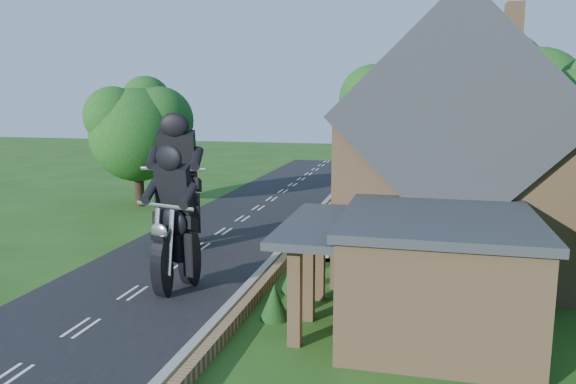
% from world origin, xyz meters
% --- Properties ---
extents(ground, '(120.00, 120.00, 0.00)m').
position_xyz_m(ground, '(0.00, 0.00, 0.00)').
color(ground, '#1F4914').
rests_on(ground, ground).
extents(road, '(7.00, 80.00, 0.02)m').
position_xyz_m(road, '(0.00, 0.00, 0.01)').
color(road, black).
rests_on(road, ground).
extents(kerb, '(0.30, 80.00, 0.12)m').
position_xyz_m(kerb, '(3.65, 0.00, 0.06)').
color(kerb, gray).
rests_on(kerb, ground).
extents(garden_wall, '(0.30, 22.00, 0.40)m').
position_xyz_m(garden_wall, '(4.30, 5.00, 0.20)').
color(garden_wall, '#9A744E').
rests_on(garden_wall, ground).
extents(house, '(9.54, 8.64, 10.24)m').
position_xyz_m(house, '(10.49, 6.00, 4.34)').
color(house, '#9A744E').
rests_on(house, ground).
extents(annex, '(7.05, 5.94, 3.44)m').
position_xyz_m(annex, '(9.87, -0.80, 1.77)').
color(annex, '#9A744E').
rests_on(annex, ground).
extents(tree_behind_house, '(7.81, 7.20, 10.08)m').
position_xyz_m(tree_behind_house, '(14.18, 16.14, 6.23)').
color(tree_behind_house, black).
rests_on(tree_behind_house, ground).
extents(tree_behind_left, '(6.94, 6.40, 9.16)m').
position_xyz_m(tree_behind_left, '(8.16, 17.13, 5.73)').
color(tree_behind_left, black).
rests_on(tree_behind_left, ground).
extents(tree_far_road, '(6.08, 5.60, 7.84)m').
position_xyz_m(tree_far_road, '(-6.86, 14.11, 4.84)').
color(tree_far_road, black).
rests_on(tree_far_road, ground).
extents(shrub_a, '(0.90, 0.90, 1.10)m').
position_xyz_m(shrub_a, '(5.30, -1.00, 0.55)').
color(shrub_a, black).
rests_on(shrub_a, ground).
extents(shrub_b, '(0.90, 0.90, 1.10)m').
position_xyz_m(shrub_b, '(5.30, 1.50, 0.55)').
color(shrub_b, black).
rests_on(shrub_b, ground).
extents(shrub_c, '(0.90, 0.90, 1.10)m').
position_xyz_m(shrub_c, '(5.30, 4.00, 0.55)').
color(shrub_c, black).
rests_on(shrub_c, ground).
extents(shrub_d, '(0.90, 0.90, 1.10)m').
position_xyz_m(shrub_d, '(5.30, 9.00, 0.55)').
color(shrub_d, black).
rests_on(shrub_d, ground).
extents(shrub_e, '(0.90, 0.90, 1.10)m').
position_xyz_m(shrub_e, '(5.30, 11.50, 0.55)').
color(shrub_e, black).
rests_on(shrub_e, ground).
extents(shrub_f, '(0.90, 0.90, 1.10)m').
position_xyz_m(shrub_f, '(5.30, 14.00, 0.55)').
color(shrub_f, black).
rests_on(shrub_f, ground).
extents(motorcycle_lead, '(0.85, 1.69, 1.52)m').
position_xyz_m(motorcycle_lead, '(1.38, 0.57, 0.76)').
color(motorcycle_lead, black).
rests_on(motorcycle_lead, ground).
extents(motorcycle_follow, '(0.63, 1.95, 1.78)m').
position_xyz_m(motorcycle_follow, '(-0.80, 5.64, 0.89)').
color(motorcycle_follow, black).
rests_on(motorcycle_follow, ground).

